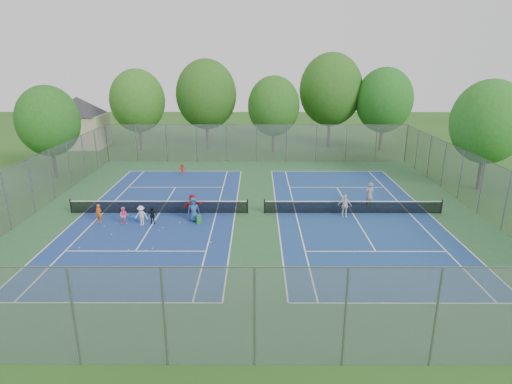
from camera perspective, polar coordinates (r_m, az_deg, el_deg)
ground at (r=31.00m, az=-0.01°, el=-2.85°), size 120.00×120.00×0.00m
court_pad at (r=31.00m, az=-0.01°, el=-2.84°), size 32.00×32.00×0.01m
court_left at (r=31.79m, az=-12.74°, el=-2.74°), size 10.97×23.77×0.01m
court_right at (r=31.76m, az=12.74°, el=-2.76°), size 10.97×23.77×0.01m
net_left at (r=31.65m, az=-12.79°, el=-1.99°), size 12.87×0.10×0.91m
net_right at (r=31.61m, az=12.80°, el=-2.02°), size 12.87×0.10×0.91m
fence_north at (r=45.91m, az=0.05°, el=6.49°), size 32.00×0.10×4.00m
fence_south at (r=15.75m, az=-0.18°, el=-16.45°), size 32.00×0.10×4.00m
fence_west at (r=34.36m, az=-27.76°, el=0.63°), size 0.10×32.00×4.00m
fence_east at (r=34.28m, az=27.82°, el=0.59°), size 0.10×32.00×4.00m
house at (r=57.84m, az=-22.63°, el=9.69°), size 11.03×11.03×7.30m
tree_nw at (r=53.19m, az=-15.52°, el=11.63°), size 6.40×6.40×9.58m
tree_nl at (r=52.58m, az=-6.65°, el=12.79°), size 7.20×7.20×10.69m
tree_nc at (r=50.38m, az=2.38°, el=11.37°), size 6.00×6.00×8.85m
tree_nr at (r=53.93m, az=9.94°, el=13.30°), size 7.60×7.60×11.42m
tree_ne at (r=53.41m, az=16.73°, el=11.64°), size 6.60×6.60×9.77m
tree_side_w at (r=43.82m, az=-25.97°, el=8.52°), size 5.60×5.60×8.47m
tree_side_e at (r=40.15m, az=28.58°, el=8.20°), size 6.00×6.00×9.20m
ball_crate at (r=30.72m, az=-15.97°, el=-3.43°), size 0.49×0.49×0.33m
ball_hopper at (r=29.24m, az=-7.62°, el=-3.65°), size 0.39×0.39×0.62m
student_a at (r=30.99m, az=-20.23°, el=-2.71°), size 0.54×0.43×1.30m
student_b at (r=30.09m, az=-17.19°, el=-3.06°), size 0.67×0.56×1.24m
student_c at (r=29.64m, az=-15.05°, el=-3.04°), size 0.95×0.63×1.37m
student_d at (r=29.73m, az=-13.67°, el=-3.07°), size 0.74×0.46×1.18m
student_e at (r=29.53m, az=-8.33°, el=-2.36°), size 0.94×0.74×1.69m
student_f at (r=30.50m, az=-8.46°, el=-1.78°), size 1.51×1.22×1.61m
child_far_baseline at (r=41.71m, az=-9.81°, el=3.03°), size 0.77×0.58×1.06m
instructor at (r=32.92m, az=14.89°, el=-0.41°), size 0.81×0.62×1.97m
teen_court_b at (r=30.74m, az=11.72°, el=-1.79°), size 0.99×0.49×1.64m
tennis_ball_0 at (r=28.59m, az=-12.77°, el=-5.04°), size 0.07×0.07×0.07m
tennis_ball_1 at (r=28.93m, az=-12.33°, el=-4.74°), size 0.07×0.07×0.07m
tennis_ball_2 at (r=26.09m, az=-13.63°, el=-7.36°), size 0.07×0.07×0.07m
tennis_ball_3 at (r=29.82m, az=-7.37°, el=-3.78°), size 0.07×0.07×0.07m
tennis_ball_4 at (r=26.34m, az=-6.05°, el=-6.70°), size 0.07×0.07×0.07m
tennis_ball_5 at (r=29.60m, az=-10.14°, el=-4.08°), size 0.07×0.07×0.07m
tennis_ball_6 at (r=30.29m, az=-19.57°, el=-4.35°), size 0.07×0.07×0.07m
tennis_ball_7 at (r=29.48m, az=-9.37°, el=-4.13°), size 0.07×0.07×0.07m
tennis_ball_8 at (r=26.28m, az=-16.64°, el=-7.44°), size 0.07×0.07×0.07m
tennis_ball_9 at (r=27.51m, az=-22.46°, el=-6.92°), size 0.07×0.07×0.07m
tennis_ball_10 at (r=28.75m, az=-18.70°, el=-5.44°), size 0.07×0.07×0.07m
tennis_ball_11 at (r=25.91m, az=-14.45°, el=-7.61°), size 0.07×0.07×0.07m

